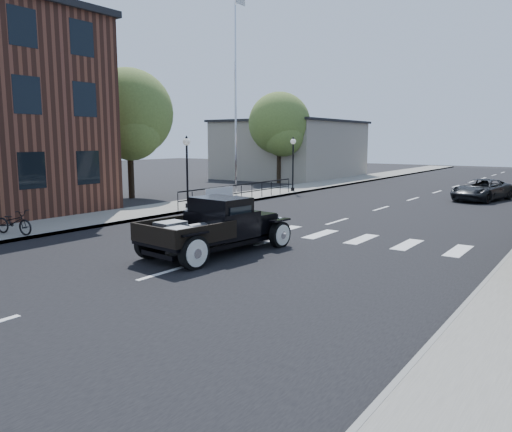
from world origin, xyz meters
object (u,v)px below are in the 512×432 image
Objects in this scene: second_car at (482,190)px; motorcycle at (14,222)px; flagpole at (236,93)px; hotrod_pickup at (216,225)px.

second_car is 24.06m from motorcycle.
motorcycle is at bearing -103.37° from second_car.
flagpole reaches higher than motorcycle.
hotrod_pickup reaches higher than second_car.
second_car is (3.77, 19.12, -0.26)m from hotrod_pickup.
second_car is at bearing 85.03° from hotrod_pickup.
hotrod_pickup is 7.65m from motorcycle.
second_car reaches higher than motorcycle.
motorcycle is (-7.30, -2.24, -0.29)m from hotrod_pickup.
second_car is at bearing 27.55° from flagpole.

